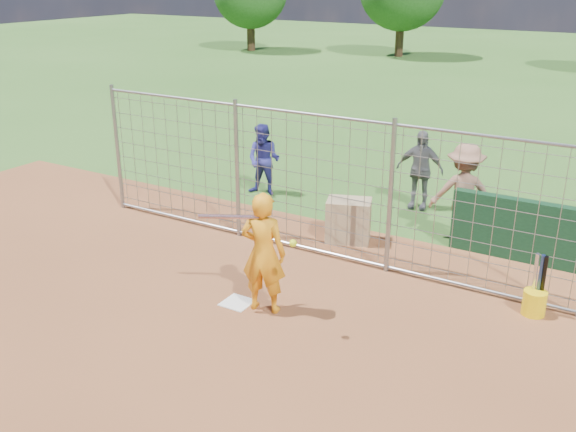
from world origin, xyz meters
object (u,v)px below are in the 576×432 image
Objects in this scene: batter at (263,253)px; bystander_a at (264,160)px; bystander_b at (420,170)px; bystander_c at (463,193)px; bucket_with_bats at (535,299)px; equipment_bin at (348,220)px.

batter reaches higher than bystander_a.
bystander_c reaches higher than bystander_b.
bystander_a is 3.40m from bystander_b.
bystander_a reaches higher than bucket_with_bats.
bucket_with_bats reaches higher than equipment_bin.
batter is 0.99× the size of bystander_c.
batter reaches higher than bucket_with_bats.
equipment_bin is (-1.77, -1.10, -0.52)m from bystander_c.
bystander_a is 0.86× the size of bystander_c.
bystander_a is 0.95× the size of bystander_b.
batter is at bearing -108.39° from equipment_bin.
bucket_with_bats is at bearing 109.43° from bystander_c.
bystander_b is at bearing 131.48° from bucket_with_bats.
batter reaches higher than bystander_b.
bystander_b is (0.42, 5.35, -0.08)m from batter.
bystander_b is (3.27, 0.92, 0.04)m from bystander_a.
bystander_c is (1.70, 4.09, 0.00)m from batter.
bucket_with_bats is (3.54, -1.09, -0.15)m from equipment_bin.
bystander_b reaches higher than equipment_bin.
bucket_with_bats is (1.77, -2.19, -0.68)m from bystander_c.
equipment_bin is 0.82× the size of bucket_with_bats.
batter is 4.43m from bystander_c.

